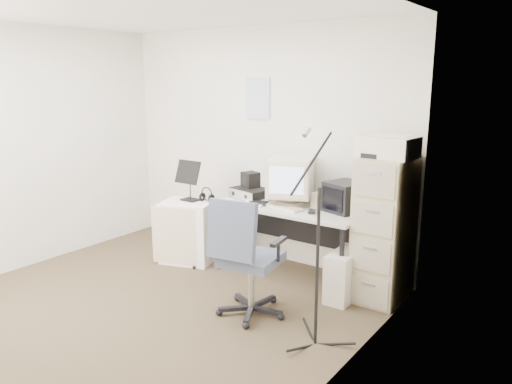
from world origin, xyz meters
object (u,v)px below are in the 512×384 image
Objects in this scene: filing_cabinet at (385,229)px; desk at (291,241)px; office_chair at (251,257)px; side_cart at (189,231)px.

filing_cabinet is 0.87× the size of desk.
office_chair is at bearing -79.23° from desk.
office_chair is 1.54× the size of side_cart.
desk is 1.17m from side_cart.
office_chair is at bearing -44.59° from side_cart.
filing_cabinet is 2.13m from side_cart.
filing_cabinet is at bearing 1.81° from desk.
desk is at bearing 91.76° from office_chair.
desk reaches higher than side_cart.
filing_cabinet reaches higher than side_cart.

